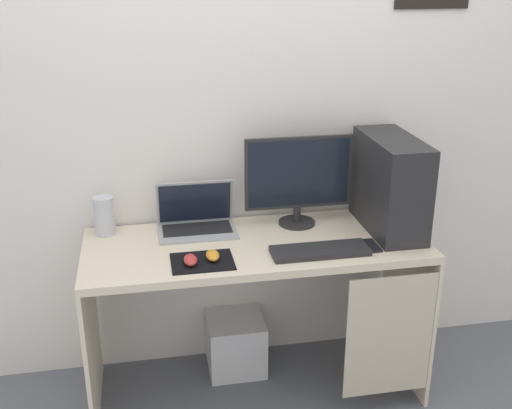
# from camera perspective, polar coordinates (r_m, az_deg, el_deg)

# --- Properties ---
(ground_plane) EXTENTS (8.00, 8.00, 0.00)m
(ground_plane) POSITION_cam_1_polar(r_m,az_deg,el_deg) (3.19, -0.00, -16.24)
(ground_plane) COLOR slate
(wall_back) EXTENTS (4.00, 0.05, 2.60)m
(wall_back) POSITION_cam_1_polar(r_m,az_deg,el_deg) (2.94, -1.20, 8.63)
(wall_back) COLOR silver
(wall_back) RESTS_ON ground_plane
(desk) EXTENTS (1.52, 0.60, 0.78)m
(desk) POSITION_cam_1_polar(r_m,az_deg,el_deg) (2.85, 0.45, -6.36)
(desk) COLOR beige
(desk) RESTS_ON ground_plane
(pc_tower) EXTENTS (0.21, 0.49, 0.44)m
(pc_tower) POSITION_cam_1_polar(r_m,az_deg,el_deg) (2.92, 12.14, 1.82)
(pc_tower) COLOR #232326
(pc_tower) RESTS_ON desk
(monitor) EXTENTS (0.50, 0.17, 0.43)m
(monitor) POSITION_cam_1_polar(r_m,az_deg,el_deg) (2.90, 3.89, 2.37)
(monitor) COLOR #232326
(monitor) RESTS_ON desk
(laptop) EXTENTS (0.36, 0.23, 0.23)m
(laptop) POSITION_cam_1_polar(r_m,az_deg,el_deg) (2.90, -5.45, -1.50)
(laptop) COLOR #9EA3A8
(laptop) RESTS_ON desk
(speaker) EXTENTS (0.09, 0.09, 0.18)m
(speaker) POSITION_cam_1_polar(r_m,az_deg,el_deg) (2.92, -13.69, -1.00)
(speaker) COLOR #B7BCC6
(speaker) RESTS_ON desk
(keyboard) EXTENTS (0.42, 0.14, 0.02)m
(keyboard) POSITION_cam_1_polar(r_m,az_deg,el_deg) (2.69, 5.86, -4.22)
(keyboard) COLOR #232326
(keyboard) RESTS_ON desk
(mousepad) EXTENTS (0.26, 0.20, 0.00)m
(mousepad) POSITION_cam_1_polar(r_m,az_deg,el_deg) (2.62, -4.92, -5.21)
(mousepad) COLOR black
(mousepad) RESTS_ON desk
(mouse_left) EXTENTS (0.06, 0.10, 0.03)m
(mouse_left) POSITION_cam_1_polar(r_m,az_deg,el_deg) (2.62, -3.98, -4.65)
(mouse_left) COLOR orange
(mouse_left) RESTS_ON mousepad
(mouse_right) EXTENTS (0.06, 0.10, 0.03)m
(mouse_right) POSITION_cam_1_polar(r_m,az_deg,el_deg) (2.59, -6.00, -5.05)
(mouse_right) COLOR #B23333
(mouse_right) RESTS_ON mousepad
(cell_phone) EXTENTS (0.07, 0.13, 0.01)m
(cell_phone) POSITION_cam_1_polar(r_m,az_deg,el_deg) (2.79, 10.34, -3.73)
(cell_phone) COLOR black
(cell_phone) RESTS_ON desk
(subwoofer) EXTENTS (0.28, 0.28, 0.28)m
(subwoofer) POSITION_cam_1_polar(r_m,az_deg,el_deg) (3.24, -1.88, -12.54)
(subwoofer) COLOR silver
(subwoofer) RESTS_ON ground_plane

